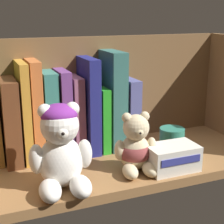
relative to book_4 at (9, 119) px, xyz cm
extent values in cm
cube|color=olive|center=(18.69, -9.69, -10.15)|extent=(71.07, 26.10, 2.00)
cube|color=brown|center=(18.69, 3.96, 2.90)|extent=(73.47, 1.20, 28.09)
cube|color=#5B321B|center=(0.00, 0.00, 0.00)|extent=(3.34, 13.82, 18.30)
cube|color=#C2872D|center=(3.03, 0.00, 1.70)|extent=(1.76, 13.02, 21.69)
cube|color=#BE622E|center=(5.56, 0.00, 1.77)|extent=(2.35, 10.48, 21.84)
cube|color=#337870|center=(8.74, 0.00, 0.41)|extent=(3.07, 9.04, 19.12)
cube|color=#67377D|center=(11.92, 0.00, 0.51)|extent=(2.47, 9.98, 19.33)
cube|color=#874C68|center=(14.75, 0.00, -0.28)|extent=(2.53, 9.78, 17.75)
cube|color=navy|center=(17.73, 0.00, 1.77)|extent=(2.63, 13.11, 21.85)
cube|color=green|center=(20.49, 0.00, -1.62)|extent=(1.94, 12.45, 15.05)
cube|color=#30635D|center=(23.73, 0.00, 2.40)|extent=(3.59, 12.69, 23.10)
cube|color=#4E518D|center=(27.42, 0.00, -0.86)|extent=(2.82, 13.27, 16.57)
ellipsoid|color=white|center=(7.15, -16.62, -4.25)|extent=(8.34, 7.65, 9.81)
sphere|color=white|center=(7.11, -17.11, 2.97)|extent=(6.97, 6.97, 6.97)
sphere|color=white|center=(4.72, -16.39, 5.69)|extent=(2.62, 2.62, 2.62)
sphere|color=white|center=(9.58, -16.85, 5.69)|extent=(2.62, 2.62, 2.62)
sphere|color=white|center=(6.87, -19.57, 2.55)|extent=(2.62, 2.62, 2.62)
sphere|color=black|center=(6.78, -20.48, 2.62)|extent=(0.92, 0.92, 0.92)
ellipsoid|color=white|center=(4.02, -21.00, -7.41)|extent=(4.53, 6.88, 3.49)
ellipsoid|color=white|center=(9.40, -21.52, -7.41)|extent=(4.53, 6.88, 3.49)
ellipsoid|color=white|center=(2.71, -16.69, -3.02)|extent=(3.09, 3.09, 5.67)
ellipsoid|color=white|center=(11.50, -17.53, -3.02)|extent=(3.09, 3.09, 5.67)
ellipsoid|color=#76278A|center=(7.15, -16.62, 4.89)|extent=(6.63, 6.63, 3.84)
ellipsoid|color=beige|center=(23.02, -15.33, -5.38)|extent=(6.40, 5.88, 7.53)
sphere|color=beige|center=(22.97, -15.71, 0.16)|extent=(5.36, 5.36, 5.36)
sphere|color=beige|center=(21.17, -15.06, 2.25)|extent=(2.01, 2.01, 2.01)
sphere|color=beige|center=(24.88, -15.60, 2.25)|extent=(2.01, 2.01, 2.01)
sphere|color=beige|center=(22.69, -17.59, -0.16)|extent=(2.01, 2.01, 2.01)
sphere|color=black|center=(22.59, -18.28, -0.11)|extent=(0.70, 0.70, 0.70)
ellipsoid|color=beige|center=(20.46, -18.58, -7.81)|extent=(3.70, 5.40, 2.68)
ellipsoid|color=beige|center=(24.56, -19.17, -7.81)|extent=(3.70, 5.40, 2.68)
ellipsoid|color=beige|center=(19.61, -15.22, -4.44)|extent=(2.47, 2.47, 4.35)
ellipsoid|color=beige|center=(26.32, -16.19, -4.44)|extent=(2.47, 2.47, 4.35)
ellipsoid|color=brown|center=(23.02, -15.33, -5.19)|extent=(6.93, 6.40, 5.27)
cylinder|color=#2D7A66|center=(35.26, -9.23, -6.31)|extent=(5.82, 5.82, 5.68)
cube|color=silver|center=(30.05, -18.32, -6.48)|extent=(10.45, 6.68, 5.34)
cube|color=#33388C|center=(30.05, -21.74, -5.81)|extent=(8.88, 0.16, 1.50)
camera|label=1|loc=(-6.36, -75.47, 22.47)|focal=55.96mm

